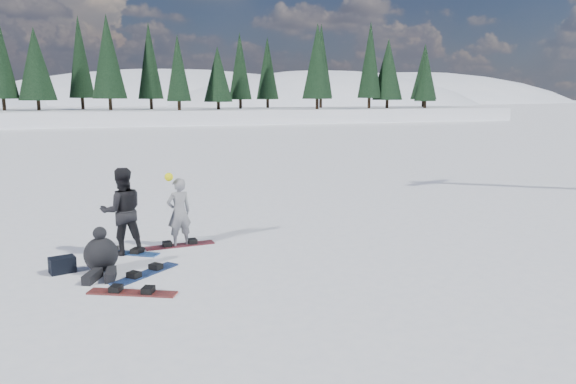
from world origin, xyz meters
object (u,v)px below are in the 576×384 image
Objects in this scene: seated_rider at (101,256)px; snowboard_loose_b at (132,293)px; snowboard_loose_a at (145,274)px; snowboarder_woman at (179,212)px; gear_bag at (62,265)px; snowboarder_man at (122,211)px.

seated_rider is 0.73× the size of snowboard_loose_b.
snowboard_loose_b is (-0.27, -0.96, 0.00)m from snowboard_loose_a.
snowboarder_woman reaches higher than seated_rider.
snowboarder_woman is 1.50× the size of seated_rider.
snowboarder_woman is 2.68m from gear_bag.
snowboard_loose_a is (1.46, -0.59, -0.14)m from gear_bag.
snowboarder_man reaches higher than snowboarder_woman.
snowboard_loose_a is at bearing 94.44° from snowboarder_man.
snowboard_loose_b is (0.05, -2.53, -0.89)m from snowboarder_man.
snowboard_loose_b is at bearing -52.63° from gear_bag.
gear_bag is at bearing 173.32° from seated_rider.
snowboard_loose_a is at bearing 98.61° from snowboard_loose_b.
snowboarder_woman reaches higher than snowboard_loose_b.
gear_bag reaches higher than snowboard_loose_a.
seated_rider is 1.43m from snowboard_loose_b.
snowboarder_man reaches higher than snowboard_loose_a.
gear_bag is 1.97m from snowboard_loose_b.
snowboard_loose_b is at bearing -148.02° from snowboard_loose_a.
gear_bag is at bearing 115.75° from snowboard_loose_a.
snowboard_loose_a and snowboard_loose_b have the same top height.
snowboarder_woman is at bearing 92.26° from snowboard_loose_b.
gear_bag is at bearing 10.78° from snowboarder_woman.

